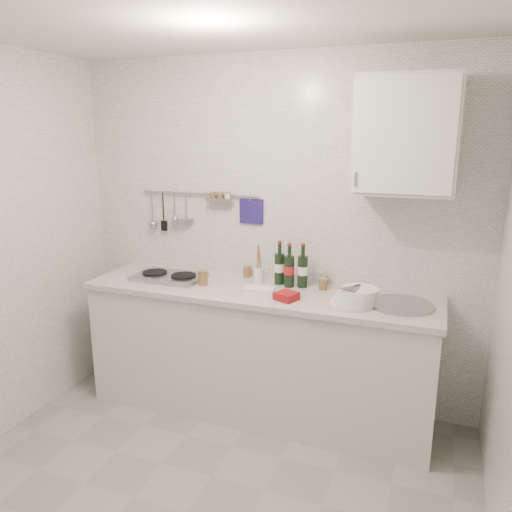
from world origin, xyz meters
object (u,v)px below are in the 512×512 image
(utensil_crock, at_px, (258,274))
(plate_stack_sink, at_px, (356,297))
(plate_stack_hob, at_px, (163,273))
(wall_cabinet, at_px, (406,136))
(wine_bottles, at_px, (290,264))

(utensil_crock, bearing_deg, plate_stack_sink, -16.54)
(utensil_crock, bearing_deg, plate_stack_hob, -174.94)
(wall_cabinet, xyz_separation_m, utensil_crock, (-0.95, 0.02, -0.96))
(plate_stack_hob, distance_m, utensil_crock, 0.75)
(plate_stack_hob, relative_size, utensil_crock, 0.85)
(wall_cabinet, xyz_separation_m, plate_stack_sink, (-0.22, -0.20, -0.98))
(wall_cabinet, bearing_deg, wine_bottles, 177.40)
(plate_stack_sink, bearing_deg, plate_stack_hob, 174.15)
(wall_cabinet, bearing_deg, utensil_crock, 179.08)
(wall_cabinet, height_order, plate_stack_sink, wall_cabinet)
(wall_cabinet, xyz_separation_m, wine_bottles, (-0.72, 0.03, -0.87))
(wall_cabinet, relative_size, wine_bottles, 2.26)
(wall_cabinet, bearing_deg, plate_stack_sink, -137.59)
(wall_cabinet, bearing_deg, plate_stack_hob, -178.29)
(plate_stack_hob, distance_m, wine_bottles, 0.99)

